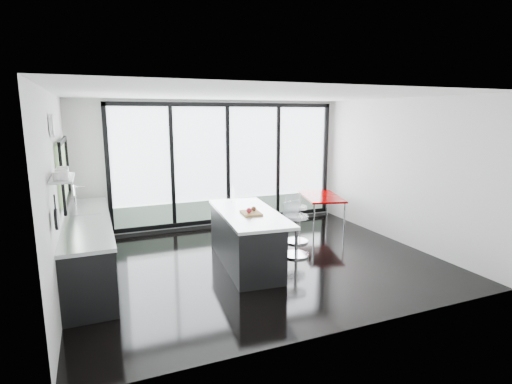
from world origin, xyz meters
name	(u,v)px	position (x,y,z in m)	size (l,w,h in m)	color
floor	(257,260)	(0.00, 0.00, 0.00)	(6.00, 5.00, 0.00)	black
ceiling	(257,95)	(0.00, 0.00, 2.80)	(6.00, 5.00, 0.00)	white
wall_back	(226,169)	(0.27, 2.47, 1.27)	(6.00, 0.09, 2.80)	silver
wall_front	(345,216)	(0.00, -2.50, 1.40)	(6.00, 0.00, 2.80)	silver
wall_left	(60,180)	(-2.97, 0.27, 1.56)	(0.26, 5.00, 2.80)	silver
wall_right	(399,171)	(3.00, 0.00, 1.40)	(0.00, 5.00, 2.80)	silver
counter_cabinets	(89,247)	(-2.67, 0.40, 0.46)	(0.69, 3.24, 1.36)	black
island	(245,237)	(-0.25, -0.04, 0.46)	(1.14, 2.28, 1.17)	black
bar_stool_near	(296,236)	(0.73, -0.05, 0.37)	(0.47, 0.47, 0.75)	silver
bar_stool_far	(297,224)	(1.11, 0.65, 0.37)	(0.46, 0.46, 0.74)	silver
red_table	(321,211)	(2.14, 1.41, 0.36)	(0.76, 1.33, 0.71)	#830000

